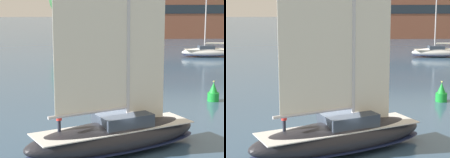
% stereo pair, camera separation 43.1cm
% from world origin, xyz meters
% --- Properties ---
extents(ground_plane, '(400.00, 400.00, 0.00)m').
position_xyz_m(ground_plane, '(0.00, 0.00, 0.00)').
color(ground_plane, '#385675').
extents(waterfront_building, '(36.57, 15.67, 13.43)m').
position_xyz_m(waterfront_building, '(20.34, 83.57, 6.76)').
color(waterfront_building, brown).
rests_on(waterfront_building, ground).
extents(sailboat_main, '(12.31, 8.21, 16.52)m').
position_xyz_m(sailboat_main, '(0.02, 0.01, 1.27)').
color(sailboat_main, '#232328').
rests_on(sailboat_main, ground).
extents(sailboat_moored_near_marina, '(9.14, 2.76, 12.49)m').
position_xyz_m(sailboat_moored_near_marina, '(18.37, 44.51, 0.85)').
color(sailboat_moored_near_marina, white).
rests_on(sailboat_moored_near_marina, ground).
extents(channel_buoy, '(1.09, 1.09, 1.97)m').
position_xyz_m(channel_buoy, '(10.20, 13.37, 0.78)').
color(channel_buoy, green).
rests_on(channel_buoy, ground).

